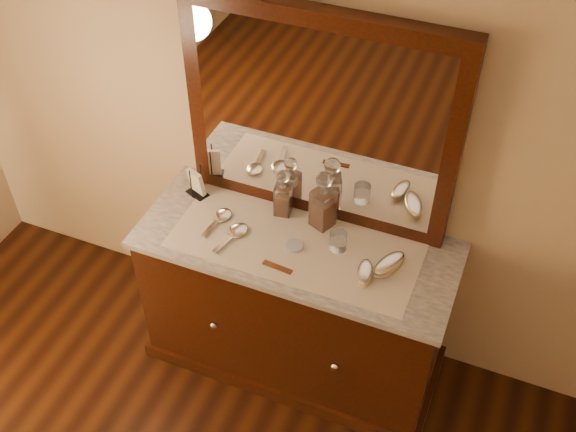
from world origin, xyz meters
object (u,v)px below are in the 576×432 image
(comb, at_px, (278,267))
(decanter_right, at_px, (323,205))
(napkin_rack, at_px, (197,184))
(mirror_frame, at_px, (319,120))
(brush_near, at_px, (365,273))
(dresser_cabinet, at_px, (296,306))
(hand_mirror_outer, at_px, (220,218))
(brush_far, at_px, (389,264))
(hand_mirror_inner, at_px, (235,233))
(pin_dish, at_px, (294,246))
(decanter_left, at_px, (283,197))

(comb, height_order, decanter_right, decanter_right)
(napkin_rack, bearing_deg, mirror_frame, 12.14)
(decanter_right, distance_m, brush_near, 0.37)
(dresser_cabinet, xyz_separation_m, napkin_rack, (-0.56, 0.12, 0.51))
(napkin_rack, xyz_separation_m, hand_mirror_outer, (0.18, -0.12, -0.05))
(dresser_cabinet, distance_m, brush_far, 0.63)
(comb, relative_size, hand_mirror_inner, 0.60)
(mirror_frame, xyz_separation_m, hand_mirror_outer, (-0.38, -0.24, -0.49))
(decanter_right, height_order, brush_near, decanter_right)
(dresser_cabinet, relative_size, decanter_right, 4.67)
(mirror_frame, relative_size, decanter_right, 4.00)
(brush_far, height_order, hand_mirror_outer, brush_far)
(brush_near, relative_size, hand_mirror_outer, 0.74)
(comb, relative_size, decanter_right, 0.45)
(decanter_right, distance_m, hand_mirror_inner, 0.41)
(decanter_right, distance_m, brush_far, 0.40)
(comb, height_order, brush_far, brush_far)
(mirror_frame, xyz_separation_m, pin_dish, (0.00, -0.28, -0.49))
(dresser_cabinet, height_order, pin_dish, pin_dish)
(hand_mirror_outer, height_order, hand_mirror_inner, hand_mirror_inner)
(dresser_cabinet, bearing_deg, hand_mirror_outer, 179.06)
(dresser_cabinet, xyz_separation_m, comb, (-0.02, -0.17, 0.45))
(comb, bearing_deg, mirror_frame, 92.39)
(hand_mirror_outer, bearing_deg, decanter_right, 18.28)
(dresser_cabinet, relative_size, hand_mirror_inner, 6.13)
(mirror_frame, distance_m, pin_dish, 0.56)
(decanter_left, height_order, decanter_right, decanter_right)
(hand_mirror_inner, bearing_deg, hand_mirror_outer, 148.89)
(dresser_cabinet, relative_size, brush_near, 8.77)
(decanter_right, xyz_separation_m, brush_far, (0.36, -0.15, -0.09))
(pin_dish, height_order, hand_mirror_outer, hand_mirror_outer)
(napkin_rack, bearing_deg, brush_far, -7.06)
(dresser_cabinet, xyz_separation_m, hand_mirror_outer, (-0.38, 0.01, 0.45))
(comb, relative_size, napkin_rack, 0.84)
(decanter_left, height_order, hand_mirror_inner, decanter_left)
(napkin_rack, distance_m, decanter_left, 0.43)
(napkin_rack, height_order, brush_far, napkin_rack)
(pin_dish, xyz_separation_m, hand_mirror_outer, (-0.38, 0.04, 0.00))
(mirror_frame, height_order, decanter_left, mirror_frame)
(hand_mirror_outer, xyz_separation_m, hand_mirror_inner, (0.11, -0.06, 0.00))
(pin_dish, bearing_deg, hand_mirror_inner, -174.50)
(dresser_cabinet, distance_m, decanter_left, 0.58)
(dresser_cabinet, distance_m, comb, 0.48)
(mirror_frame, relative_size, napkin_rack, 7.39)
(dresser_cabinet, relative_size, decanter_left, 5.67)
(hand_mirror_outer, relative_size, hand_mirror_inner, 0.94)
(pin_dish, bearing_deg, dresser_cabinet, 92.78)
(brush_far, relative_size, hand_mirror_outer, 0.90)
(comb, distance_m, brush_far, 0.48)
(dresser_cabinet, height_order, comb, comb)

